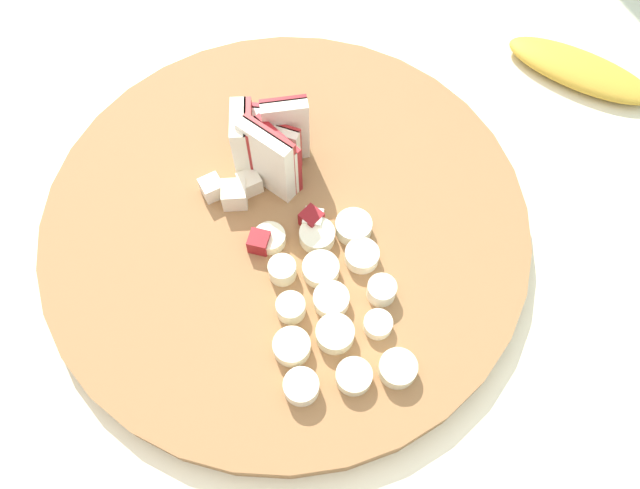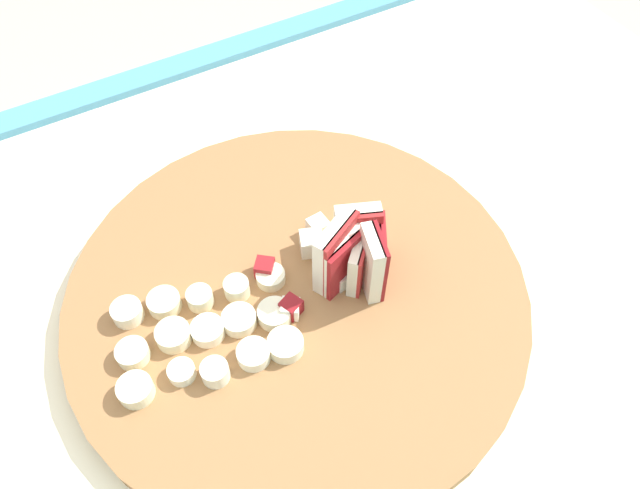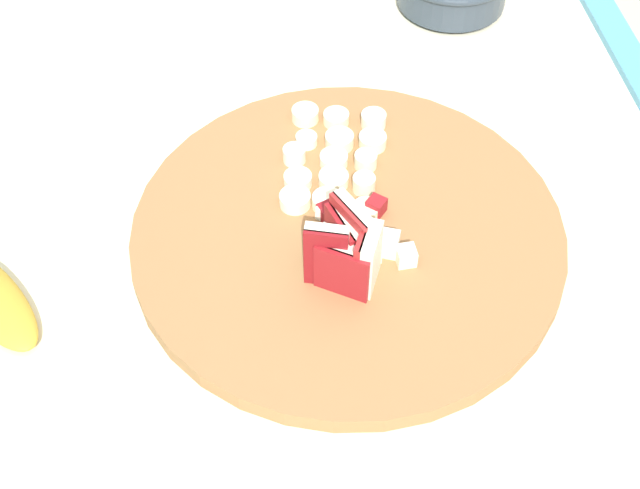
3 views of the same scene
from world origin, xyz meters
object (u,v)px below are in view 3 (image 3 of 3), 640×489
Objects in this scene: cutting_board at (348,234)px; banana_slice_rows at (334,159)px; apple_dice_pile at (367,236)px; apple_wedge_fan at (346,251)px.

cutting_board is 2.45× the size of banana_slice_rows.
cutting_board is at bearing 34.80° from apple_dice_pile.
apple_dice_pile is at bearing -36.02° from apple_wedge_fan.
apple_dice_pile is (-0.02, -0.01, 0.02)m from cutting_board.
apple_wedge_fan is 0.14m from banana_slice_rows.
apple_wedge_fan is 0.47× the size of banana_slice_rows.
apple_wedge_fan reaches higher than banana_slice_rows.
banana_slice_rows is at bearing 8.76° from apple_dice_pile.
cutting_board is 0.09m from banana_slice_rows.
banana_slice_rows is at bearing 1.46° from cutting_board.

